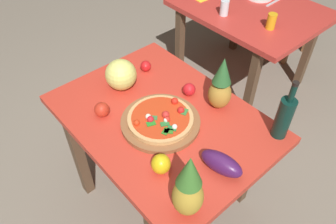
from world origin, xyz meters
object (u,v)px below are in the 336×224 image
Objects in this scene: drinking_glass_water at (224,8)px; knife_utensil at (273,3)px; dining_chair at (288,9)px; pizza_board at (161,122)px; display_table at (162,129)px; pizza at (161,118)px; tomato_by_bottle at (189,89)px; pineapple_left at (188,188)px; eggplant at (221,163)px; melon at (121,75)px; background_table at (249,18)px; drinking_glass_juice at (271,21)px; wine_bottle at (284,117)px; bell_pepper at (161,164)px; tomato_near_board at (102,110)px; pineapple_right at (221,86)px; tomato_at_corner at (146,66)px.

knife_utensil is at bearing 73.51° from drinking_glass_water.
dining_chair reaches higher than pizza_board.
display_table is at bearing -77.80° from knife_utensil.
pizza reaches higher than pizza_board.
pizza_board is at bearing -75.70° from tomato_by_bottle.
pineapple_left reaches higher than drinking_glass_water.
melon is at bearing 179.61° from eggplant.
eggplant is at bearing -56.47° from background_table.
drinking_glass_juice is (-0.63, 1.41, -0.10)m from pineapple_left.
background_table is (-0.46, 1.31, 0.00)m from display_table.
pineapple_left is (0.96, -2.24, 0.41)m from dining_chair.
wine_bottle reaches higher than display_table.
dining_chair is at bearing 104.67° from pizza_board.
display_table is 2.04m from dining_chair.
drinking_glass_water is at bearing 121.08° from bell_pepper.
tomato_near_board is 0.44× the size of knife_utensil.
knife_utensil reaches higher than display_table.
dining_chair is 8.90× the size of bell_pepper.
pineapple_right reaches higher than drinking_glass_juice.
dining_chair is 2.57× the size of pizza.
tomato_by_bottle is 0.93m from drinking_glass_juice.
pineapple_left reaches higher than drinking_glass_juice.
display_table is 1.54m from knife_utensil.
pizza is 1.22m from drinking_glass_water.
tomato_at_corner is 0.99m from drinking_glass_juice.
tomato_by_bottle reaches higher than display_table.
background_table is 1.85m from pineapple_left.
background_table is 1.29× the size of dining_chair.
pineapple_right is 2.78× the size of drinking_glass_juice.
display_table and background_table have the same top height.
drinking_glass_juice is at bearing 128.40° from wine_bottle.
dining_chair reaches higher than pizza.
knife_utensil is at bearing 115.74° from pineapple_left.
bell_pepper reaches higher than pizza_board.
bell_pepper is 0.53× the size of knife_utensil.
background_table is 0.69m from dining_chair.
background_table is 2.72× the size of pizza_board.
background_table is at bearing 123.53° from eggplant.
pineapple_right reaches higher than display_table.
dining_chair is 1.84m from tomato_by_bottle.
eggplant reaches higher than tomato_by_bottle.
dining_chair is 13.15× the size of tomato_at_corner.
wine_bottle is at bearing -51.60° from drinking_glass_juice.
pineapple_left is at bearing -53.34° from drinking_glass_water.
drinking_glass_juice is at bearing 78.53° from tomato_at_corner.
knife_utensil is (-0.02, 1.31, -0.03)m from tomato_at_corner.
tomato_at_corner is at bearing 146.75° from bell_pepper.
background_table is at bearing 99.21° from tomato_near_board.
pineapple_left is (-0.00, -0.61, 0.03)m from wine_bottle.
tomato_at_corner reaches higher than background_table.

